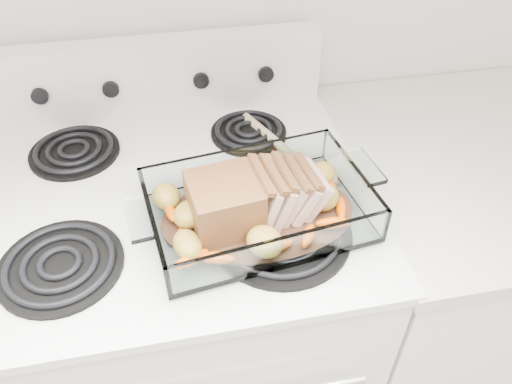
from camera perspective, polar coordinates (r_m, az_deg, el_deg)
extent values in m
cube|color=white|center=(1.36, -7.55, -14.96)|extent=(0.76, 0.65, 0.92)
cube|color=white|center=(1.01, -9.88, -0.32)|extent=(0.78, 0.67, 0.02)
cube|color=white|center=(1.19, -11.38, 12.74)|extent=(0.76, 0.06, 0.18)
cylinder|color=black|center=(0.91, -21.41, -7.90)|extent=(0.21, 0.21, 0.01)
cylinder|color=black|center=(0.90, 2.87, -4.86)|extent=(0.25, 0.25, 0.01)
cylinder|color=black|center=(1.14, -20.00, 4.30)|extent=(0.19, 0.19, 0.01)
cylinder|color=black|center=(1.13, -0.85, 6.81)|extent=(0.17, 0.17, 0.01)
cylinder|color=black|center=(1.20, -23.45, 10.12)|extent=(0.04, 0.02, 0.04)
cylinder|color=black|center=(1.17, -16.26, 11.30)|extent=(0.04, 0.02, 0.04)
cylinder|color=black|center=(1.17, -6.31, 12.64)|extent=(0.04, 0.02, 0.04)
cylinder|color=black|center=(1.18, 1.10, 13.40)|extent=(0.04, 0.02, 0.04)
cube|color=white|center=(1.51, 18.89, -10.43)|extent=(0.55, 0.65, 0.90)
cube|color=silver|center=(1.19, 23.74, 3.47)|extent=(0.58, 0.68, 0.03)
cube|color=silver|center=(0.91, 0.24, -2.88)|extent=(0.38, 0.25, 0.01)
cube|color=silver|center=(0.80, 1.96, -7.05)|extent=(0.38, 0.01, 0.07)
cube|color=silver|center=(0.98, -1.15, 3.62)|extent=(0.38, 0.01, 0.07)
cube|color=silver|center=(0.88, -11.84, -2.78)|extent=(0.01, 0.25, 0.07)
cube|color=silver|center=(0.93, 11.62, 0.34)|extent=(0.01, 0.25, 0.07)
cylinder|color=#3B2317|center=(0.91, 0.24, -2.61)|extent=(0.22, 0.22, 0.00)
cube|color=brown|center=(0.87, -3.72, -1.02)|extent=(0.12, 0.12, 0.10)
cube|color=beige|center=(0.88, 0.61, -0.58)|extent=(0.04, 0.11, 0.09)
cube|color=beige|center=(0.88, 2.03, -0.47)|extent=(0.05, 0.11, 0.09)
cube|color=beige|center=(0.89, 3.43, -0.37)|extent=(0.05, 0.11, 0.08)
cube|color=beige|center=(0.90, 4.81, -0.26)|extent=(0.05, 0.11, 0.08)
cube|color=beige|center=(0.90, 6.18, -0.15)|extent=(0.06, 0.10, 0.07)
ellipsoid|color=#D84B04|center=(0.84, -8.53, -7.22)|extent=(0.06, 0.02, 0.02)
ellipsoid|color=#D84B04|center=(0.87, 8.62, -4.75)|extent=(0.06, 0.02, 0.02)
ellipsoid|color=#D84B04|center=(0.95, 9.22, -0.14)|extent=(0.06, 0.02, 0.02)
ellipsoid|color=#D84B04|center=(0.92, -9.77, -1.78)|extent=(0.06, 0.02, 0.02)
ellipsoid|color=olive|center=(0.94, -10.00, 0.32)|extent=(0.06, 0.05, 0.05)
ellipsoid|color=olive|center=(0.96, 0.43, 2.07)|extent=(0.06, 0.05, 0.05)
ellipsoid|color=olive|center=(0.91, 8.25, -1.49)|extent=(0.06, 0.05, 0.05)
cylinder|color=#BCAF8B|center=(1.09, 2.33, 5.70)|extent=(0.12, 0.23, 0.02)
ellipsoid|color=#BCAF8B|center=(1.02, 7.89, 2.01)|extent=(0.07, 0.09, 0.02)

